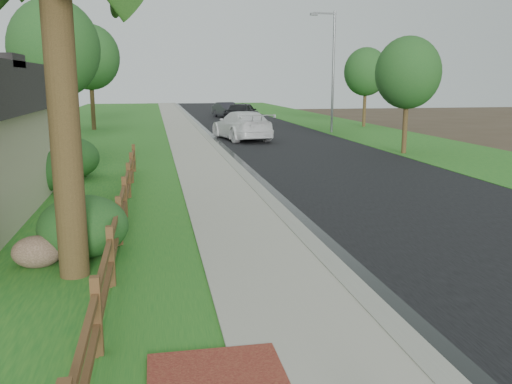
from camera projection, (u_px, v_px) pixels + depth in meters
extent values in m
plane|color=#3D3121|center=(379.00, 348.00, 7.14)|extent=(120.00, 120.00, 0.00)
cube|color=black|center=(251.00, 127.00, 41.66)|extent=(8.00, 90.00, 0.02)
cube|color=gray|center=(197.00, 127.00, 40.89)|extent=(0.40, 90.00, 0.12)
cube|color=black|center=(201.00, 127.00, 40.96)|extent=(0.50, 90.00, 0.00)
cube|color=#A2A08D|center=(180.00, 127.00, 40.66)|extent=(2.20, 90.00, 0.10)
cube|color=#1B5F1F|center=(154.00, 128.00, 40.31)|extent=(1.60, 90.00, 0.06)
cube|color=#1B5F1F|center=(81.00, 129.00, 39.37)|extent=(9.00, 90.00, 0.04)
cube|color=#1B5F1F|center=(337.00, 125.00, 42.91)|extent=(6.00, 90.00, 0.04)
cube|color=#55341C|center=(97.00, 318.00, 6.76)|extent=(0.12, 0.12, 1.10)
cube|color=#55341C|center=(111.00, 258.00, 9.07)|extent=(0.12, 0.12, 1.10)
cube|color=#55341C|center=(119.00, 222.00, 11.38)|extent=(0.12, 0.12, 1.10)
cube|color=#55341C|center=(125.00, 198.00, 13.69)|extent=(0.12, 0.12, 1.10)
cube|color=#55341C|center=(129.00, 181.00, 16.00)|extent=(0.12, 0.12, 1.10)
cube|color=#55341C|center=(132.00, 169.00, 18.31)|extent=(0.12, 0.12, 1.10)
cube|color=#55341C|center=(134.00, 159.00, 20.62)|extent=(0.12, 0.12, 1.10)
cube|color=#55341C|center=(86.00, 376.00, 5.63)|extent=(0.08, 2.35, 0.10)
cube|color=#55341C|center=(84.00, 340.00, 5.55)|extent=(0.08, 2.35, 0.10)
cube|color=#55341C|center=(105.00, 290.00, 7.94)|extent=(0.08, 2.35, 0.10)
cube|color=#55341C|center=(104.00, 264.00, 7.86)|extent=(0.08, 2.35, 0.10)
cube|color=#55341C|center=(116.00, 243.00, 10.25)|extent=(0.08, 2.35, 0.10)
cube|color=#55341C|center=(115.00, 222.00, 10.17)|extent=(0.08, 2.35, 0.10)
cube|color=#55341C|center=(122.00, 213.00, 12.56)|extent=(0.08, 2.35, 0.10)
cube|color=#55341C|center=(122.00, 196.00, 12.48)|extent=(0.08, 2.35, 0.10)
cube|color=#55341C|center=(127.00, 193.00, 14.87)|extent=(0.08, 2.35, 0.10)
cube|color=#55341C|center=(126.00, 178.00, 14.79)|extent=(0.08, 2.35, 0.10)
cube|color=#55341C|center=(130.00, 178.00, 17.18)|extent=(0.08, 2.35, 0.10)
cube|color=#55341C|center=(130.00, 165.00, 17.10)|extent=(0.08, 2.35, 0.10)
cube|color=#55341C|center=(133.00, 166.00, 19.49)|extent=(0.08, 2.35, 0.10)
cube|color=#55341C|center=(132.00, 155.00, 19.41)|extent=(0.08, 2.35, 0.10)
cylinder|color=#3D2E18|center=(64.00, 124.00, 9.18)|extent=(0.52, 0.52, 5.50)
imported|color=white|center=(242.00, 125.00, 32.21)|extent=(3.30, 6.14, 1.69)
imported|color=black|center=(242.00, 113.00, 43.90)|extent=(3.98, 5.61, 1.77)
imported|color=black|center=(227.00, 110.00, 51.47)|extent=(2.56, 4.61, 1.44)
cylinder|color=slate|center=(333.00, 73.00, 35.99)|extent=(0.16, 0.16, 7.92)
cube|color=slate|center=(325.00, 13.00, 35.00)|extent=(1.58, 0.34, 0.11)
cube|color=slate|center=(314.00, 14.00, 34.76)|extent=(0.51, 0.26, 0.16)
ellipsoid|color=brown|center=(37.00, 252.00, 10.17)|extent=(1.04, 0.86, 0.62)
ellipsoid|color=#1A4A1D|center=(83.00, 226.00, 10.76)|extent=(2.19, 2.19, 1.24)
ellipsoid|color=#1A4A1D|center=(34.00, 171.00, 16.75)|extent=(2.57, 2.57, 1.43)
ellipsoid|color=#1A4A1D|center=(67.00, 158.00, 19.18)|extent=(2.96, 2.96, 1.55)
cylinder|color=#3D2E18|center=(59.00, 111.00, 24.46)|extent=(0.29, 0.29, 4.25)
ellipsoid|color=#1A4A1D|center=(54.00, 49.00, 23.90)|extent=(3.98, 3.98, 4.37)
cylinder|color=#3D2E18|center=(405.00, 119.00, 25.78)|extent=(0.23, 0.23, 3.35)
ellipsoid|color=#1A4A1D|center=(408.00, 73.00, 25.34)|extent=(3.07, 3.07, 3.37)
cylinder|color=#3D2E18|center=(92.00, 99.00, 38.22)|extent=(0.30, 0.30, 4.44)
ellipsoid|color=#1A4A1D|center=(90.00, 57.00, 37.64)|extent=(4.10, 4.10, 4.51)
cylinder|color=#3D2E18|center=(365.00, 103.00, 41.04)|extent=(0.25, 0.25, 3.62)
ellipsoid|color=#1A4A1D|center=(366.00, 72.00, 40.57)|extent=(3.27, 3.27, 3.60)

